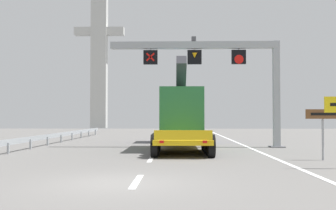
% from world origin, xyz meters
% --- Properties ---
extents(ground, '(112.00, 112.00, 0.00)m').
position_xyz_m(ground, '(0.00, 0.00, 0.00)').
color(ground, slate).
extents(lane_markings, '(0.20, 52.76, 0.01)m').
position_xyz_m(lane_markings, '(0.48, 19.08, 0.01)').
color(lane_markings, silver).
rests_on(lane_markings, ground).
extents(edge_line_right, '(0.20, 63.00, 0.01)m').
position_xyz_m(edge_line_right, '(6.20, 12.00, 0.01)').
color(edge_line_right, silver).
rests_on(edge_line_right, ground).
extents(overhead_lane_gantry, '(11.09, 0.90, 7.10)m').
position_xyz_m(overhead_lane_gantry, '(4.33, 13.92, 5.45)').
color(overhead_lane_gantry, '#9EA0A5').
rests_on(overhead_lane_gantry, ground).
extents(heavy_haul_truck_yellow, '(3.10, 14.08, 5.30)m').
position_xyz_m(heavy_haul_truck_yellow, '(1.87, 14.71, 1.99)').
color(heavy_haul_truck_yellow, yellow).
rests_on(heavy_haul_truck_yellow, ground).
extents(tourist_info_sign_brown, '(1.54, 0.15, 2.27)m').
position_xyz_m(tourist_info_sign_brown, '(8.17, 6.32, 1.73)').
color(tourist_info_sign_brown, '#9EA0A5').
rests_on(tourist_info_sign_brown, ground).
extents(guardrail_left, '(0.13, 34.26, 0.76)m').
position_xyz_m(guardrail_left, '(-7.15, 15.13, 0.56)').
color(guardrail_left, '#999EA3').
rests_on(guardrail_left, ground).
extents(bridge_pylon_distant, '(9.00, 2.00, 28.32)m').
position_xyz_m(bridge_pylon_distant, '(-12.52, 59.81, 14.54)').
color(bridge_pylon_distant, '#B7B7B2').
rests_on(bridge_pylon_distant, ground).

